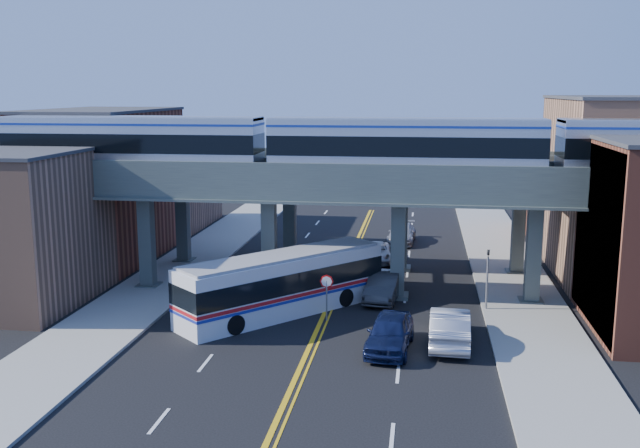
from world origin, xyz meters
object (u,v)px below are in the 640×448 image
object	(u,v)px
transit_train	(405,145)
traffic_signal	(487,273)
car_lane_a	(390,333)
car_lane_c	(375,252)
car_lane_d	(402,233)
car_lane_b	(384,286)
car_parked_curb	(450,326)
transit_bus	(283,284)
stop_sign	(327,290)

from	to	relation	value
transit_train	traffic_signal	world-z (taller)	transit_train
transit_train	car_lane_a	bearing A→B (deg)	-92.00
car_lane_c	car_lane_d	distance (m)	7.20
car_lane_a	car_lane_b	world-z (taller)	car_lane_a
car_lane_a	car_parked_curb	xyz separation A→B (m)	(2.94, 1.25, 0.04)
transit_bus	car_lane_b	xyz separation A→B (m)	(5.57, 3.51, -0.86)
car_lane_a	transit_train	bearing A→B (deg)	92.88
stop_sign	car_lane_d	xyz separation A→B (m)	(3.48, 21.23, -1.00)
traffic_signal	car_lane_d	size ratio (longest dim) A/B	0.78
car_lane_b	car_lane_d	xyz separation A→B (m)	(0.57, 16.73, -0.08)
transit_bus	transit_train	bearing A→B (deg)	-16.90
stop_sign	car_lane_d	world-z (taller)	stop_sign
car_lane_a	car_lane_c	distance (m)	18.35
car_parked_curb	traffic_signal	bearing A→B (deg)	-110.03
car_lane_b	car_lane_c	bearing A→B (deg)	103.20
car_lane_b	car_parked_curb	size ratio (longest dim) A/B	0.92
car_lane_b	traffic_signal	bearing A→B (deg)	-7.83
car_lane_d	car_parked_curb	world-z (taller)	car_parked_curb
transit_train	car_lane_a	xyz separation A→B (m)	(-0.31, -8.99, -8.49)
car_lane_d	car_parked_curb	xyz separation A→B (m)	(3.13, -23.98, 0.16)
stop_sign	car_lane_c	world-z (taller)	stop_sign
traffic_signal	transit_bus	size ratio (longest dim) A/B	0.36
transit_train	car_lane_d	xyz separation A→B (m)	(-0.51, 16.23, -8.61)
transit_train	stop_sign	distance (m)	9.94
transit_train	transit_bus	distance (m)	10.91
transit_train	car_parked_curb	size ratio (longest dim) A/B	8.91
car_lane_c	car_lane_d	size ratio (longest dim) A/B	0.94
transit_train	car_lane_b	world-z (taller)	transit_train
car_lane_a	car_parked_curb	world-z (taller)	car_parked_curb
traffic_signal	car_lane_b	world-z (taller)	traffic_signal
traffic_signal	car_lane_b	bearing A→B (deg)	165.90
stop_sign	transit_bus	bearing A→B (deg)	159.51
transit_bus	car_lane_b	world-z (taller)	transit_bus
transit_train	car_lane_a	size ratio (longest dim) A/B	9.68
stop_sign	car_lane_b	xyz separation A→B (m)	(2.92, 4.50, -0.91)
stop_sign	transit_bus	world-z (taller)	transit_bus
car_lane_c	stop_sign	bearing A→B (deg)	-102.39
car_lane_c	car_parked_curb	size ratio (longest dim) A/B	0.89
transit_bus	traffic_signal	bearing A→B (deg)	-38.14
traffic_signal	car_lane_d	xyz separation A→B (m)	(-5.42, 18.23, -1.54)
transit_bus	car_lane_c	bearing A→B (deg)	23.70
transit_train	car_lane_b	xyz separation A→B (m)	(-1.07, -0.50, -8.53)
stop_sign	car_lane_a	world-z (taller)	stop_sign
car_lane_b	car_parked_curb	xyz separation A→B (m)	(3.70, -7.25, 0.08)
stop_sign	car_parked_curb	xyz separation A→B (m)	(6.61, -2.74, -0.84)
transit_bus	car_lane_d	bearing A→B (deg)	25.14
stop_sign	car_lane_b	world-z (taller)	stop_sign
traffic_signal	car_lane_a	world-z (taller)	traffic_signal
stop_sign	car_lane_b	bearing A→B (deg)	57.08
car_lane_a	car_parked_curb	bearing A→B (deg)	27.92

